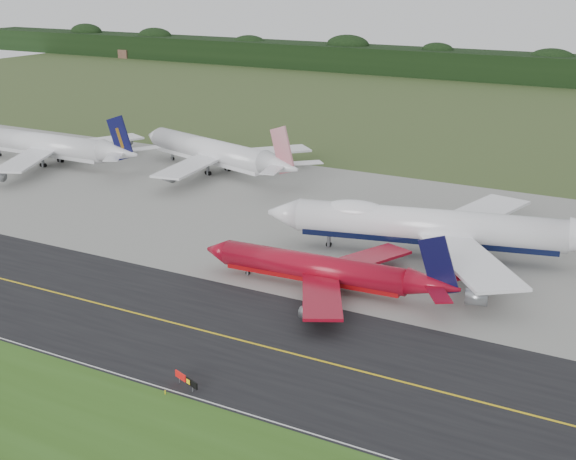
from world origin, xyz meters
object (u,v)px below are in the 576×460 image
Objects in this scene: jet_ba_747 at (441,227)px; jet_red_737 at (327,270)px; taxiway_sign at (186,380)px; jet_navy_gold at (50,146)px; jet_star_tail at (217,153)px.

jet_red_737 is (-10.58, -22.74, -2.30)m from jet_ba_747.
taxiway_sign is (-11.30, -58.63, -4.42)m from jet_ba_747.
taxiway_sign is at bearing -37.75° from jet_navy_gold.
jet_ba_747 is 74.64m from jet_star_tail.
jet_star_tail is at bearing 122.17° from taxiway_sign.
jet_ba_747 is 111.07m from jet_navy_gold.
jet_ba_747 is 1.11× the size of jet_navy_gold.
jet_red_737 is 0.77× the size of jet_star_tail.
jet_red_737 is 78.66m from jet_star_tail.
jet_red_737 is 0.75× the size of jet_navy_gold.
jet_star_tail reaches higher than jet_red_737.
jet_ba_747 is at bearing -9.08° from jet_navy_gold.
taxiway_sign is (-0.72, -35.89, -2.13)m from jet_red_737.
jet_ba_747 reaches higher than jet_navy_gold.
jet_star_tail is at bearing 18.09° from jet_navy_gold.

